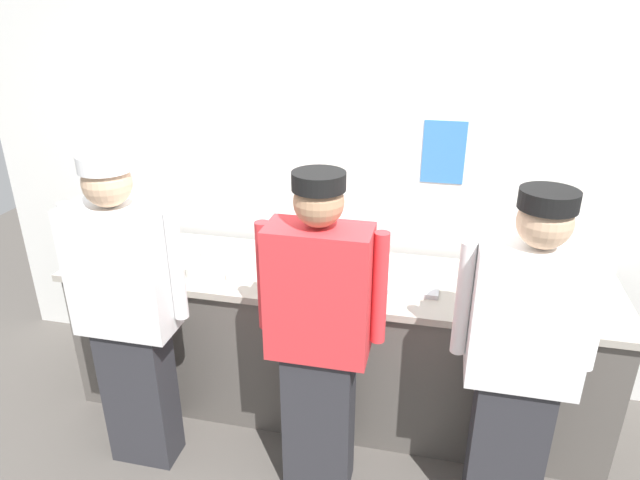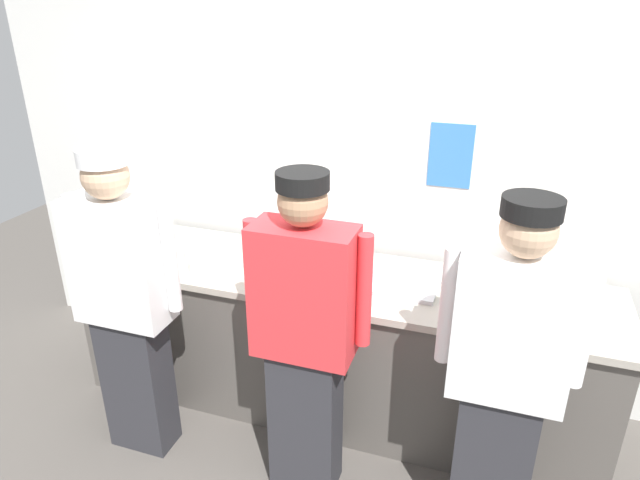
# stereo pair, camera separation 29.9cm
# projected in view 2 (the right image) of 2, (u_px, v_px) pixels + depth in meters

# --- Properties ---
(ground_plane) EXTENTS (9.00, 9.00, 0.00)m
(ground_plane) POSITION_uv_depth(u_px,v_px,m) (311.00, 446.00, 3.21)
(ground_plane) COLOR #514C47
(wall_back) EXTENTS (4.93, 0.11, 2.82)m
(wall_back) POSITION_uv_depth(u_px,v_px,m) (358.00, 168.00, 3.42)
(wall_back) COLOR silver
(wall_back) RESTS_ON ground
(prep_counter) EXTENTS (3.14, 0.74, 0.91)m
(prep_counter) POSITION_uv_depth(u_px,v_px,m) (332.00, 342.00, 3.37)
(prep_counter) COLOR #56514C
(prep_counter) RESTS_ON ground
(chef_near_left) EXTENTS (0.62, 0.24, 1.73)m
(chef_near_left) POSITION_uv_depth(u_px,v_px,m) (125.00, 300.00, 2.89)
(chef_near_left) COLOR #2D2D33
(chef_near_left) RESTS_ON ground
(chef_center) EXTENTS (0.61, 0.24, 1.71)m
(chef_center) POSITION_uv_depth(u_px,v_px,m) (305.00, 333.00, 2.64)
(chef_center) COLOR #2D2D33
(chef_center) RESTS_ON ground
(chef_far_right) EXTENTS (0.61, 0.24, 1.69)m
(chef_far_right) POSITION_uv_depth(u_px,v_px,m) (506.00, 373.00, 2.37)
(chef_far_right) COLOR #2D2D33
(chef_far_right) RESTS_ON ground
(plate_stack_front) EXTENTS (0.23, 0.23, 0.08)m
(plate_stack_front) POSITION_uv_depth(u_px,v_px,m) (562.00, 291.00, 2.92)
(plate_stack_front) COLOR white
(plate_stack_front) RESTS_ON prep_counter
(plate_stack_rear) EXTENTS (0.22, 0.22, 0.06)m
(plate_stack_rear) POSITION_uv_depth(u_px,v_px,m) (207.00, 264.00, 3.25)
(plate_stack_rear) COLOR white
(plate_stack_rear) RESTS_ON prep_counter
(mixing_bowl_steel) EXTENTS (0.34, 0.34, 0.11)m
(mixing_bowl_steel) POSITION_uv_depth(u_px,v_px,m) (323.00, 270.00, 3.13)
(mixing_bowl_steel) COLOR #B7BABF
(mixing_bowl_steel) RESTS_ON prep_counter
(sheet_tray) EXTENTS (0.41, 0.35, 0.02)m
(sheet_tray) POSITION_uv_depth(u_px,v_px,m) (401.00, 283.00, 3.07)
(sheet_tray) COLOR #B7BABF
(sheet_tray) RESTS_ON prep_counter
(squeeze_bottle_primary) EXTENTS (0.06, 0.06, 0.21)m
(squeeze_bottle_primary) POSITION_uv_depth(u_px,v_px,m) (282.00, 271.00, 3.00)
(squeeze_bottle_primary) COLOR #56A333
(squeeze_bottle_primary) RESTS_ON prep_counter
(squeeze_bottle_secondary) EXTENTS (0.06, 0.06, 0.20)m
(squeeze_bottle_secondary) POSITION_uv_depth(u_px,v_px,m) (480.00, 270.00, 3.04)
(squeeze_bottle_secondary) COLOR #E5E066
(squeeze_bottle_secondary) RESTS_ON prep_counter
(squeeze_bottle_spare) EXTENTS (0.06, 0.06, 0.18)m
(squeeze_bottle_spare) POSITION_uv_depth(u_px,v_px,m) (515.00, 296.00, 2.79)
(squeeze_bottle_spare) COLOR orange
(squeeze_bottle_spare) RESTS_ON prep_counter
(ramekin_yellow_sauce) EXTENTS (0.09, 0.09, 0.04)m
(ramekin_yellow_sauce) POSITION_uv_depth(u_px,v_px,m) (214.00, 249.00, 3.46)
(ramekin_yellow_sauce) COLOR white
(ramekin_yellow_sauce) RESTS_ON prep_counter
(ramekin_orange_sauce) EXTENTS (0.09, 0.09, 0.05)m
(ramekin_orange_sauce) POSITION_uv_depth(u_px,v_px,m) (234.00, 271.00, 3.18)
(ramekin_orange_sauce) COLOR white
(ramekin_orange_sauce) RESTS_ON prep_counter
(deli_cup) EXTENTS (0.09, 0.09, 0.09)m
(deli_cup) POSITION_uv_depth(u_px,v_px,m) (191.00, 251.00, 3.37)
(deli_cup) COLOR white
(deli_cup) RESTS_ON prep_counter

